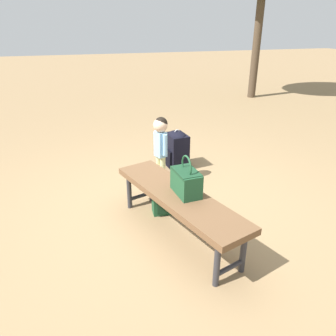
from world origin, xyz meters
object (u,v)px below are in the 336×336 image
object	(u,v)px
handbag	(186,181)
backpack_small	(162,198)
backpack_large	(177,149)
child_standing	(161,140)
park_bench	(178,199)

from	to	relation	value
handbag	backpack_small	size ratio (longest dim) A/B	1.05
handbag	backpack_small	xyz separation A→B (m)	(0.45, 0.09, -0.40)
backpack_large	handbag	bearing A→B (deg)	163.86
backpack_small	handbag	bearing A→B (deg)	-168.54
child_standing	backpack_large	xyz separation A→B (m)	(0.39, -0.35, -0.29)
park_bench	backpack_small	xyz separation A→B (m)	(0.42, 0.02, -0.22)
park_bench	backpack_small	world-z (taller)	park_bench
handbag	backpack_large	world-z (taller)	handbag
backpack_large	park_bench	bearing A→B (deg)	161.31
handbag	child_standing	bearing A→B (deg)	-4.95
park_bench	backpack_large	size ratio (longest dim) A/B	2.97
handbag	backpack_large	distance (m)	1.63
handbag	backpack_small	distance (m)	0.61
handbag	child_standing	xyz separation A→B (m)	(1.14, -0.10, -0.01)
child_standing	backpack_large	world-z (taller)	child_standing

